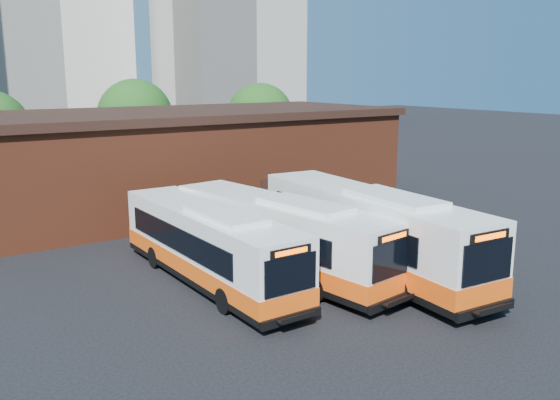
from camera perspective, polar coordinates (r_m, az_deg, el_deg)
ground at (r=24.85m, az=10.85°, el=-8.69°), size 220.00×220.00×0.00m
bus_west at (r=25.23m, az=-6.82°, el=-4.59°), size 2.74×12.36×3.35m
bus_midwest at (r=26.19m, az=0.05°, el=-3.75°), size 4.33×12.97×3.48m
bus_mideast at (r=26.77m, az=8.48°, el=-3.23°), size 3.82×14.06×3.79m
transit_worker at (r=25.30m, az=19.15°, el=-6.80°), size 0.41×0.61×1.65m
depot_building at (r=40.33m, az=-9.33°, el=4.08°), size 28.60×12.60×6.40m
tree_mid at (r=53.81m, az=-13.74°, el=7.79°), size 6.56×6.56×8.36m
tree_east at (r=55.97m, az=-1.92°, el=8.01°), size 6.24×6.24×7.96m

